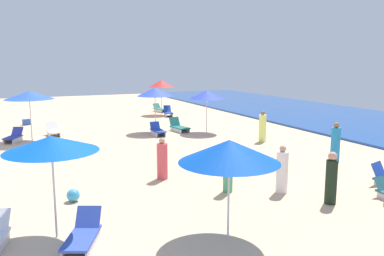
# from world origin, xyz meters

# --- Properties ---
(ocean) EXTENTS (60.00, 11.31, 0.12)m
(ocean) POSITION_xyz_m (0.00, 24.35, 0.06)
(ocean) COLOR #1B4897
(ocean) RESTS_ON ground_plane
(umbrella_0) EXTENTS (2.15, 2.15, 2.44)m
(umbrella_0) POSITION_xyz_m (9.05, 3.78, 2.26)
(umbrella_0) COLOR silver
(umbrella_0) RESTS_ON ground_plane
(lounge_chair_0_0) EXTENTS (1.61, 1.14, 0.69)m
(lounge_chair_0_0) POSITION_xyz_m (9.74, 4.29, 0.24)
(lounge_chair_0_0) COLOR silver
(lounge_chair_0_0) RESTS_ON ground_plane
(umbrella_1) EXTENTS (2.47, 2.47, 2.59)m
(umbrella_1) POSITION_xyz_m (-3.53, 3.74, 2.38)
(umbrella_1) COLOR silver
(umbrella_1) RESTS_ON ground_plane
(lounge_chair_1_0) EXTENTS (1.41, 0.68, 0.68)m
(lounge_chair_1_0) POSITION_xyz_m (-4.64, 4.89, 0.26)
(lounge_chair_1_0) COLOR silver
(lounge_chair_1_0) RESTS_ON ground_plane
(lounge_chair_1_1) EXTENTS (1.38, 1.06, 0.70)m
(lounge_chair_1_1) POSITION_xyz_m (-3.61, 2.87, 0.27)
(lounge_chair_1_1) COLOR silver
(lounge_chair_1_1) RESTS_ON ground_plane
(umbrella_2) EXTENTS (1.91, 1.91, 2.66)m
(umbrella_2) POSITION_xyz_m (-10.59, 13.38, 2.39)
(umbrella_2) COLOR silver
(umbrella_2) RESTS_ON ground_plane
(lounge_chair_2_0) EXTENTS (1.44, 0.81, 0.76)m
(lounge_chair_2_0) POSITION_xyz_m (-9.45, 13.50, 0.29)
(lounge_chair_2_0) COLOR silver
(lounge_chair_2_0) RESTS_ON ground_plane
(lounge_chair_2_1) EXTENTS (1.51, 0.85, 0.65)m
(lounge_chair_2_1) POSITION_xyz_m (-12.12, 13.75, 0.25)
(lounge_chair_2_1) COLOR silver
(lounge_chair_2_1) RESTS_ON ground_plane
(umbrella_3) EXTENTS (2.07, 2.07, 2.45)m
(umbrella_3) POSITION_xyz_m (-2.16, 13.16, 2.20)
(umbrella_3) COLOR silver
(umbrella_3) RESTS_ON ground_plane
(lounge_chair_3_0) EXTENTS (1.54, 0.86, 0.79)m
(lounge_chair_3_0) POSITION_xyz_m (-3.11, 11.81, 0.27)
(lounge_chair_3_0) COLOR silver
(lounge_chair_3_0) RESTS_ON ground_plane
(umbrella_4) EXTENTS (2.09, 2.09, 2.60)m
(umbrella_4) POSITION_xyz_m (-3.44, 10.47, 2.35)
(umbrella_4) COLOR silver
(umbrella_4) RESTS_ON ground_plane
(lounge_chair_4_0) EXTENTS (1.40, 0.61, 0.69)m
(lounge_chair_4_0) POSITION_xyz_m (-2.40, 10.24, 0.27)
(lounge_chair_4_0) COLOR silver
(lounge_chair_4_0) RESTS_ON ground_plane
(umbrella_6) EXTENTS (2.34, 2.34, 2.37)m
(umbrella_6) POSITION_xyz_m (10.76, 7.46, 2.10)
(umbrella_6) COLOR silver
(umbrella_6) RESTS_ON ground_plane
(beachgoer_0) EXTENTS (0.43, 0.43, 1.57)m
(beachgoer_0) POSITION_xyz_m (7.78, 9.09, 0.73)
(beachgoer_0) COLOR #48A069
(beachgoer_0) RESTS_ON ground_plane
(beachgoer_1) EXTENTS (0.41, 0.41, 1.53)m
(beachgoer_1) POSITION_xyz_m (8.52, 10.63, 0.70)
(beachgoer_1) COLOR white
(beachgoer_1) RESTS_ON ground_plane
(beachgoer_2) EXTENTS (0.52, 0.52, 1.60)m
(beachgoer_2) POSITION_xyz_m (1.47, 14.60, 0.73)
(beachgoer_2) COLOR #E8F577
(beachgoer_2) RESTS_ON ground_plane
(beachgoer_3) EXTENTS (0.46, 0.46, 1.66)m
(beachgoer_3) POSITION_xyz_m (6.22, 14.97, 0.77)
(beachgoer_3) COLOR #2184C1
(beachgoer_3) RESTS_ON ground_plane
(beachgoer_4) EXTENTS (0.44, 0.44, 1.48)m
(beachgoer_4) POSITION_xyz_m (5.60, 7.67, 0.68)
(beachgoer_4) COLOR #DD4D54
(beachgoer_4) RESTS_ON ground_plane
(beachgoer_5) EXTENTS (0.38, 0.38, 1.55)m
(beachgoer_5) POSITION_xyz_m (9.92, 11.33, 0.73)
(beachgoer_5) COLOR black
(beachgoer_5) RESTS_ON ground_plane
(cooler_box_0) EXTENTS (0.44, 0.52, 0.38)m
(cooler_box_0) POSITION_xyz_m (-9.27, 3.63, 0.19)
(cooler_box_0) COLOR #2E52AF
(cooler_box_0) RESTS_ON ground_plane
(beach_ball_1) EXTENTS (0.39, 0.39, 0.39)m
(beach_ball_1) POSITION_xyz_m (6.71, 4.47, 0.19)
(beach_ball_1) COLOR #3FA2D2
(beach_ball_1) RESTS_ON ground_plane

